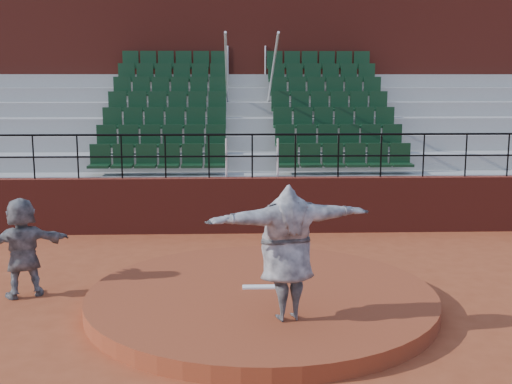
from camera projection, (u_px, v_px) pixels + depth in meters
ground at (261, 306)px, 10.19m from camera, size 90.00×90.00×0.00m
pitchers_mound at (261, 298)px, 10.17m from camera, size 5.50×5.50×0.25m
pitching_rubber at (261, 287)px, 10.29m from camera, size 0.60×0.15×0.03m
boundary_wall at (252, 205)px, 15.00m from camera, size 24.00×0.30×1.30m
wall_railing at (252, 146)px, 14.76m from camera, size 24.04×0.05×1.03m
seating_deck at (249, 154)px, 18.45m from camera, size 24.00×5.97×4.63m
press_box_facade at (246, 79)px, 21.97m from camera, size 24.00×3.00×7.10m
pitcher at (287, 252)px, 8.82m from camera, size 2.43×1.22×1.90m
fielder at (23, 247)px, 10.52m from camera, size 1.61×1.12×1.67m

